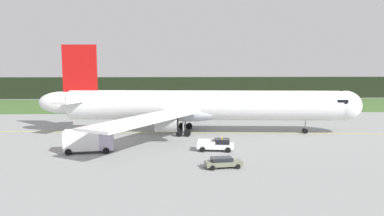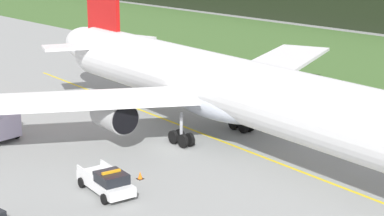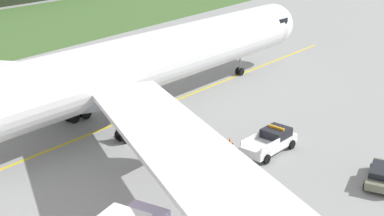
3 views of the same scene
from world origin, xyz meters
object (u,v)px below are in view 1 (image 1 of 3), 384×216
(airliner, at_px, (199,106))
(staff_car, at_px, (223,162))
(catering_truck, at_px, (87,141))
(ops_pickup_truck, at_px, (217,145))
(apron_cone, at_px, (210,144))

(airliner, xyz_separation_m, staff_car, (1.44, -23.07, -4.24))
(catering_truck, bearing_deg, ops_pickup_truck, 0.85)
(staff_car, bearing_deg, catering_truck, 154.84)
(airliner, relative_size, staff_car, 12.55)
(airliner, height_order, ops_pickup_truck, airliner)
(airliner, bearing_deg, ops_pickup_truck, -83.23)
(apron_cone, bearing_deg, ops_pickup_truck, -79.35)
(airliner, distance_m, catering_truck, 22.40)
(staff_car, bearing_deg, airliner, 93.58)
(apron_cone, bearing_deg, airliner, 95.53)
(staff_car, bearing_deg, apron_cone, 91.86)
(ops_pickup_truck, relative_size, staff_car, 1.19)
(airliner, relative_size, catering_truck, 8.38)
(ops_pickup_truck, height_order, apron_cone, ops_pickup_truck)
(apron_cone, bearing_deg, staff_car, -88.14)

